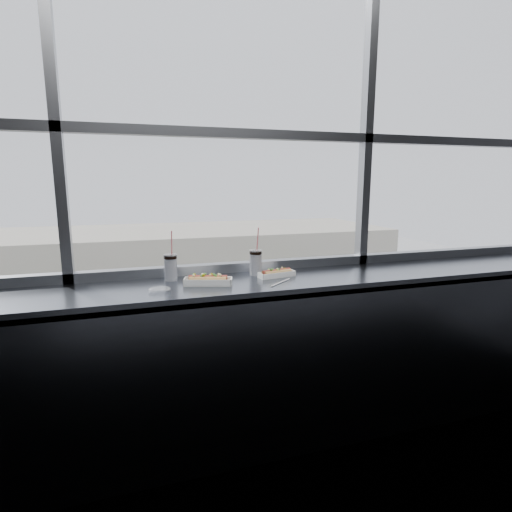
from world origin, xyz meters
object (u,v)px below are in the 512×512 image
object	(u,v)px
hotdog_tray_left	(208,280)
car_far_b	(203,347)
wrapper	(159,289)
car_near_b	(23,442)
car_near_e	(394,379)
tree_left	(33,320)
pedestrian_a	(60,342)
soda_cup_right	(256,261)
car_near_c	(128,426)
car_far_c	(305,335)
loose_straw	(281,282)
soda_cup_left	(171,266)
tree_center	(176,307)
tree_right	(281,293)
hotdog_tray_right	(277,273)
pedestrian_d	(274,322)

from	to	relation	value
hotdog_tray_left	car_far_b	world-z (taller)	hotdog_tray_left
wrapper	car_near_b	size ratio (longest dim) A/B	0.02
car_far_b	car_near_e	size ratio (longest dim) A/B	1.04
hotdog_tray_left	tree_left	bearing A→B (deg)	122.15
car_near_e	pedestrian_a	xyz separation A→B (m)	(-19.93, 12.28, 0.02)
soda_cup_right	pedestrian_a	world-z (taller)	soda_cup_right
soda_cup_right	car_near_c	distance (m)	19.66
soda_cup_right	wrapper	size ratio (longest dim) A/B	2.82
car_far_c	tree_left	size ratio (longest dim) A/B	1.33
loose_straw	car_far_c	world-z (taller)	loose_straw
soda_cup_left	car_far_b	xyz separation A→B (m)	(4.25, 24.13, -11.07)
car_near_b	hotdog_tray_left	bearing A→B (deg)	-164.15
hotdog_tray_left	car_near_b	bearing A→B (deg)	126.35
wrapper	tree_center	distance (m)	29.92
soda_cup_right	car_far_b	xyz separation A→B (m)	(3.71, 24.15, -11.07)
wrapper	car_far_c	world-z (taller)	wrapper
car_near_b	wrapper	bearing A→B (deg)	-165.11
car_near_e	hotdog_tray_left	bearing A→B (deg)	136.13
soda_cup_left	tree_left	distance (m)	30.44
car_near_c	car_near_e	distance (m)	15.16
soda_cup_right	tree_center	bearing A→B (deg)	85.31
hotdog_tray_left	tree_right	size ratio (longest dim) A/B	0.06
hotdog_tray_left	wrapper	distance (m)	0.29
hotdog_tray_right	pedestrian_a	distance (m)	31.22
car_far_b	pedestrian_a	distance (m)	10.77
wrapper	tree_center	size ratio (longest dim) A/B	0.02
tree_center	wrapper	bearing A→B (deg)	-95.91
car_near_b	pedestrian_d	bearing A→B (deg)	-57.90
hotdog_tray_right	pedestrian_d	world-z (taller)	hotdog_tray_right
soda_cup_left	tree_left	bearing A→B (deg)	104.39
car_far_b	car_far_c	distance (m)	7.92
tree_right	car_far_c	bearing A→B (deg)	-83.64
car_far_c	tree_left	distance (m)	19.90
car_near_b	pedestrian_d	xyz separation A→B (m)	(16.27, 11.44, -0.09)
car_near_c	car_far_c	distance (m)	15.30
pedestrian_d	tree_left	xyz separation A→B (m)	(-18.11, 0.56, 1.99)
pedestrian_a	soda_cup_left	bearing A→B (deg)	101.21
tree_left	wrapper	bearing A→B (deg)	-75.90
car_far_b	pedestrian_d	bearing A→B (deg)	-66.37
soda_cup_right	car_near_e	bearing A→B (deg)	49.56
car_near_e	pedestrian_a	world-z (taller)	pedestrian_a
pedestrian_d	tree_center	size ratio (longest dim) A/B	0.46
car_far_b	tree_right	xyz separation A→B (m)	(7.47, 4.00, 2.28)
car_near_e	pedestrian_a	bearing A→B (deg)	55.34
hotdog_tray_right	soda_cup_left	world-z (taller)	soda_cup_left
soda_cup_left	pedestrian_a	size ratio (longest dim) A/B	0.15
car_near_e	tree_left	world-z (taller)	tree_left
hotdog_tray_left	tree_right	bearing A→B (deg)	85.31
car_far_c	hotdog_tray_right	bearing A→B (deg)	154.31
car_near_c	car_near_e	world-z (taller)	car_near_e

